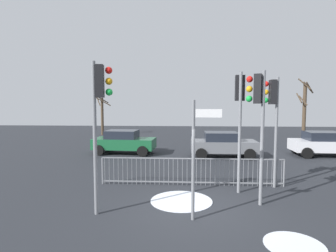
{
  "coord_description": "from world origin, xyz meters",
  "views": [
    {
      "loc": [
        -0.32,
        -8.12,
        3.2
      ],
      "look_at": [
        -0.99,
        3.85,
        2.19
      ],
      "focal_mm": 29.84,
      "sensor_mm": 36.0,
      "label": 1
    }
  ],
  "objects_px": {
    "traffic_light_foreground_left": "(240,105)",
    "bare_tree_centre": "(102,114)",
    "direction_sign_post": "(195,154)",
    "car_white_far": "(324,143)",
    "traffic_light_mid_right": "(258,107)",
    "car_green_trailing": "(124,141)",
    "traffic_light_rear_left": "(99,103)",
    "traffic_light_foreground_right": "(273,107)",
    "car_grey_mid": "(223,144)",
    "bare_tree_left": "(304,107)"
  },
  "relations": [
    {
      "from": "traffic_light_mid_right",
      "to": "car_green_trailing",
      "type": "height_order",
      "value": "traffic_light_mid_right"
    },
    {
      "from": "traffic_light_foreground_right",
      "to": "bare_tree_centre",
      "type": "xyz_separation_m",
      "value": [
        -11.36,
        16.6,
        -0.98
      ]
    },
    {
      "from": "direction_sign_post",
      "to": "car_white_far",
      "type": "height_order",
      "value": "direction_sign_post"
    },
    {
      "from": "traffic_light_mid_right",
      "to": "traffic_light_rear_left",
      "type": "bearing_deg",
      "value": 123.34
    },
    {
      "from": "traffic_light_foreground_left",
      "to": "car_white_far",
      "type": "bearing_deg",
      "value": 49.51
    },
    {
      "from": "direction_sign_post",
      "to": "car_grey_mid",
      "type": "bearing_deg",
      "value": 82.67
    },
    {
      "from": "traffic_light_mid_right",
      "to": "car_white_far",
      "type": "xyz_separation_m",
      "value": [
        6.13,
        8.32,
        -2.29
      ]
    },
    {
      "from": "traffic_light_mid_right",
      "to": "car_grey_mid",
      "type": "bearing_deg",
      "value": 20.45
    },
    {
      "from": "traffic_light_foreground_left",
      "to": "car_white_far",
      "type": "xyz_separation_m",
      "value": [
        6.44,
        7.04,
        -2.36
      ]
    },
    {
      "from": "traffic_light_mid_right",
      "to": "car_white_far",
      "type": "distance_m",
      "value": 10.58
    },
    {
      "from": "car_grey_mid",
      "to": "direction_sign_post",
      "type": "bearing_deg",
      "value": -102.3
    },
    {
      "from": "traffic_light_foreground_right",
      "to": "bare_tree_centre",
      "type": "distance_m",
      "value": 20.14
    },
    {
      "from": "direction_sign_post",
      "to": "car_green_trailing",
      "type": "xyz_separation_m",
      "value": [
        -4.07,
        9.79,
        -1.06
      ]
    },
    {
      "from": "car_green_trailing",
      "to": "car_grey_mid",
      "type": "xyz_separation_m",
      "value": [
        6.07,
        -0.74,
        0.0
      ]
    },
    {
      "from": "car_green_trailing",
      "to": "car_white_far",
      "type": "distance_m",
      "value": 12.16
    },
    {
      "from": "traffic_light_foreground_left",
      "to": "bare_tree_centre",
      "type": "height_order",
      "value": "traffic_light_foreground_left"
    },
    {
      "from": "traffic_light_rear_left",
      "to": "car_white_far",
      "type": "distance_m",
      "value": 14.46
    },
    {
      "from": "traffic_light_mid_right",
      "to": "bare_tree_left",
      "type": "relative_size",
      "value": 0.76
    },
    {
      "from": "car_green_trailing",
      "to": "bare_tree_centre",
      "type": "height_order",
      "value": "bare_tree_centre"
    },
    {
      "from": "bare_tree_left",
      "to": "bare_tree_centre",
      "type": "bearing_deg",
      "value": -178.78
    },
    {
      "from": "direction_sign_post",
      "to": "bare_tree_centre",
      "type": "relative_size",
      "value": 0.77
    },
    {
      "from": "bare_tree_left",
      "to": "bare_tree_centre",
      "type": "xyz_separation_m",
      "value": [
        -19.67,
        -0.42,
        -0.71
      ]
    },
    {
      "from": "bare_tree_left",
      "to": "car_grey_mid",
      "type": "bearing_deg",
      "value": -129.93
    },
    {
      "from": "traffic_light_foreground_left",
      "to": "car_grey_mid",
      "type": "height_order",
      "value": "traffic_light_foreground_left"
    },
    {
      "from": "traffic_light_foreground_left",
      "to": "direction_sign_post",
      "type": "distance_m",
      "value": 3.32
    },
    {
      "from": "traffic_light_rear_left",
      "to": "car_grey_mid",
      "type": "bearing_deg",
      "value": 142.63
    },
    {
      "from": "direction_sign_post",
      "to": "car_grey_mid",
      "type": "distance_m",
      "value": 9.33
    },
    {
      "from": "direction_sign_post",
      "to": "bare_tree_centre",
      "type": "bearing_deg",
      "value": 118.14
    },
    {
      "from": "traffic_light_foreground_left",
      "to": "direction_sign_post",
      "type": "height_order",
      "value": "traffic_light_foreground_left"
    },
    {
      "from": "car_green_trailing",
      "to": "car_white_far",
      "type": "height_order",
      "value": "same"
    },
    {
      "from": "traffic_light_mid_right",
      "to": "car_white_far",
      "type": "height_order",
      "value": "traffic_light_mid_right"
    },
    {
      "from": "bare_tree_left",
      "to": "traffic_light_foreground_right",
      "type": "bearing_deg",
      "value": -116.03
    },
    {
      "from": "car_grey_mid",
      "to": "bare_tree_left",
      "type": "relative_size",
      "value": 0.69
    },
    {
      "from": "car_white_far",
      "to": "traffic_light_foreground_right",
      "type": "bearing_deg",
      "value": -126.96
    },
    {
      "from": "traffic_light_mid_right",
      "to": "bare_tree_left",
      "type": "height_order",
      "value": "bare_tree_left"
    },
    {
      "from": "car_green_trailing",
      "to": "car_white_far",
      "type": "bearing_deg",
      "value": 3.6
    },
    {
      "from": "traffic_light_foreground_right",
      "to": "car_grey_mid",
      "type": "distance_m",
      "value": 6.41
    },
    {
      "from": "traffic_light_foreground_right",
      "to": "bare_tree_centre",
      "type": "height_order",
      "value": "bare_tree_centre"
    },
    {
      "from": "traffic_light_foreground_left",
      "to": "traffic_light_foreground_right",
      "type": "bearing_deg",
      "value": 24.91
    },
    {
      "from": "traffic_light_foreground_left",
      "to": "bare_tree_left",
      "type": "distance_m",
      "value": 20.05
    },
    {
      "from": "car_grey_mid",
      "to": "bare_tree_centre",
      "type": "bearing_deg",
      "value": 134.32
    },
    {
      "from": "traffic_light_foreground_left",
      "to": "bare_tree_centre",
      "type": "xyz_separation_m",
      "value": [
        -10.03,
        17.16,
        -1.07
      ]
    },
    {
      "from": "direction_sign_post",
      "to": "bare_tree_centre",
      "type": "height_order",
      "value": "bare_tree_centre"
    },
    {
      "from": "traffic_light_rear_left",
      "to": "traffic_light_foreground_right",
      "type": "bearing_deg",
      "value": 107.55
    },
    {
      "from": "traffic_light_foreground_right",
      "to": "bare_tree_left",
      "type": "distance_m",
      "value": 18.94
    },
    {
      "from": "car_white_far",
      "to": "car_green_trailing",
      "type": "bearing_deg",
      "value": -179.53
    },
    {
      "from": "traffic_light_rear_left",
      "to": "bare_tree_centre",
      "type": "bearing_deg",
      "value": -173.04
    },
    {
      "from": "car_white_far",
      "to": "bare_tree_centre",
      "type": "height_order",
      "value": "bare_tree_centre"
    },
    {
      "from": "traffic_light_rear_left",
      "to": "traffic_light_mid_right",
      "type": "distance_m",
      "value": 4.74
    },
    {
      "from": "car_grey_mid",
      "to": "traffic_light_foreground_left",
      "type": "bearing_deg",
      "value": -92.91
    }
  ]
}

